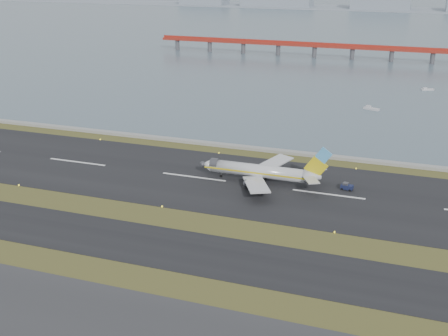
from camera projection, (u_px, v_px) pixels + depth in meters
The scene contains 11 objects.
ground at pixel (150, 219), 140.43m from camera, with size 1000.00×1000.00×0.00m, color #354318.
taxiway_strip at pixel (127, 241), 129.80m from camera, with size 1000.00×18.00×0.10m, color black.
runway_strip at pixel (194, 177), 166.95m from camera, with size 1000.00×45.00×0.10m, color black.
seawall at pixel (226, 145), 193.33m from camera, with size 1000.00×2.50×1.00m, color gray.
bay_water at pixel (357, 23), 547.30m from camera, with size 1400.00×800.00×1.30m, color #475865.
red_pier at pixel (353, 48), 352.93m from camera, with size 260.00×5.00×10.20m.
far_shoreline at pixel (384, 4), 682.55m from camera, with size 1400.00×80.00×60.50m.
airliner at pixel (262, 171), 161.86m from camera, with size 38.52×32.89×12.80m.
pushback_tug at pixel (347, 187), 157.60m from camera, with size 3.56×2.43×2.11m.
workboat_near at pixel (371, 108), 239.81m from camera, with size 7.09×4.39×1.65m.
workboat_far at pixel (427, 89), 274.14m from camera, with size 6.23×4.10×1.45m.
Camera 1 is at (58.64, -113.85, 61.92)m, focal length 45.00 mm.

